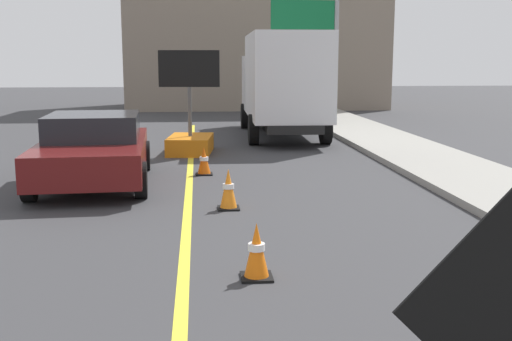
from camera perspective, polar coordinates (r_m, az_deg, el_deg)
The scene contains 9 objects.
lane_center_stripe at distance 6.39m, azimuth -6.83°, elevation -12.37°, with size 0.14×36.00×0.01m, color yellow.
arrow_board_trailer at distance 16.70m, azimuth -6.03°, elevation 3.24°, with size 1.60×1.91×2.70m.
box_truck at distance 20.16m, azimuth 2.43°, elevation 8.11°, with size 2.52×7.19×3.24m.
pickup_car at distance 12.83m, azimuth -14.60°, elevation 1.92°, with size 2.34×4.59×1.38m.
highway_guide_sign at distance 25.66m, azimuth 5.64°, elevation 12.17°, with size 2.78×0.36×5.00m.
far_building_block at distance 33.64m, azimuth -0.14°, elevation 12.98°, with size 13.06×6.37×8.36m, color gray.
traffic_cone_mid_lane at distance 7.06m, azimuth 0.05°, elevation -7.39°, with size 0.36×0.36×0.64m.
traffic_cone_far_lane at distance 10.31m, azimuth -2.54°, elevation -1.73°, with size 0.36×0.36×0.68m.
traffic_cone_curbside at distance 13.48m, azimuth -4.78°, elevation 0.87°, with size 0.36×0.36×0.61m.
Camera 1 is at (0.19, 0.09, 2.43)m, focal length 43.79 mm.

